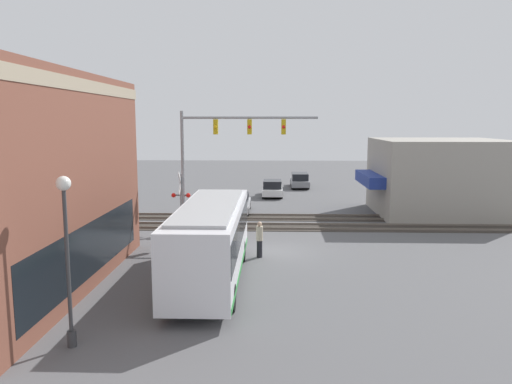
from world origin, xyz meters
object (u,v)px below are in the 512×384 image
object	(u,v)px
parked_car_white	(272,189)
pedestrian_at_crossing	(207,216)
parked_car_grey	(300,181)
city_bus	(211,239)
crossing_signal	(181,195)
pedestrian_near_bus	(260,239)
parked_car_silver	(237,204)
streetlamp	(67,247)

from	to	relation	value
parked_car_white	pedestrian_at_crossing	xyz separation A→B (m)	(-13.97, 4.12, 0.15)
parked_car_grey	city_bus	bearing A→B (deg)	169.92
crossing_signal	pedestrian_at_crossing	distance (m)	2.20
pedestrian_near_bus	pedestrian_at_crossing	xyz separation A→B (m)	(6.35, 3.49, -0.10)
pedestrian_near_bus	pedestrian_at_crossing	bearing A→B (deg)	28.78
parked_car_silver	parked_car_grey	distance (m)	15.34
parked_car_silver	pedestrian_at_crossing	distance (m)	6.07
crossing_signal	streetlamp	bearing A→B (deg)	178.24
city_bus	crossing_signal	xyz separation A→B (m)	(9.42, 3.00, 0.45)
parked_car_white	streetlamp	bearing A→B (deg)	168.73
crossing_signal	pedestrian_near_bus	size ratio (longest dim) A/B	2.08
streetlamp	pedestrian_near_bus	distance (m)	11.78
parked_car_silver	city_bus	bearing A→B (deg)	180.00
parked_car_grey	pedestrian_at_crossing	world-z (taller)	pedestrian_at_crossing
city_bus	parked_car_silver	distance (m)	16.07
streetlamp	pedestrian_at_crossing	xyz separation A→B (m)	(16.56, -1.97, -2.28)
streetlamp	parked_car_white	xyz separation A→B (m)	(30.53, -6.08, -2.43)
city_bus	parked_car_white	distance (m)	24.29
city_bus	pedestrian_near_bus	distance (m)	4.38
city_bus	crossing_signal	bearing A→B (deg)	17.64
parked_car_grey	parked_car_silver	bearing A→B (deg)	159.39
crossing_signal	city_bus	bearing A→B (deg)	-162.36
pedestrian_near_bus	parked_car_grey	bearing A→B (deg)	-7.35
parked_car_grey	pedestrian_at_crossing	distance (m)	21.38
streetlamp	parked_car_grey	bearing A→B (deg)	-13.57
parked_car_white	pedestrian_near_bus	bearing A→B (deg)	178.23
city_bus	pedestrian_at_crossing	distance (m)	10.32
parked_car_silver	parked_car_white	xyz separation A→B (m)	(8.09, -2.60, 0.02)
city_bus	parked_car_white	size ratio (longest dim) A/B	2.40
streetlamp	parked_car_white	size ratio (longest dim) A/B	1.21
parked_car_grey	streetlamp	bearing A→B (deg)	166.43
streetlamp	parked_car_white	distance (m)	31.22
crossing_signal	parked_car_silver	distance (m)	7.43
streetlamp	pedestrian_at_crossing	bearing A→B (deg)	-6.78
parked_car_white	pedestrian_at_crossing	size ratio (longest dim) A/B	2.61
parked_car_grey	parked_car_white	bearing A→B (deg)	155.91
streetlamp	parked_car_grey	xyz separation A→B (m)	(36.79, -8.88, -2.42)
city_bus	parked_car_silver	size ratio (longest dim) A/B	2.21
crossing_signal	parked_car_silver	bearing A→B (deg)	-24.40
pedestrian_near_bus	parked_car_silver	bearing A→B (deg)	9.17
parked_car_white	pedestrian_near_bus	size ratio (longest dim) A/B	2.37
parked_car_silver	parked_car_white	size ratio (longest dim) A/B	1.09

